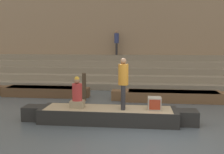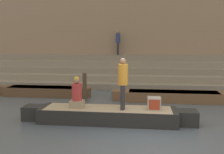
{
  "view_description": "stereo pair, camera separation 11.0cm",
  "coord_description": "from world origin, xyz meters",
  "px_view_note": "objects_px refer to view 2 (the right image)",
  "views": [
    {
      "loc": [
        -0.42,
        -7.09,
        2.72
      ],
      "look_at": [
        -1.51,
        2.67,
        1.39
      ],
      "focal_mm": 42.0,
      "sensor_mm": 36.0,
      "label": 1
    },
    {
      "loc": [
        -0.31,
        -7.07,
        2.72
      ],
      "look_at": [
        -1.51,
        2.67,
        1.39
      ],
      "focal_mm": 42.0,
      "sensor_mm": 36.0,
      "label": 2
    }
  ],
  "objects_px": {
    "person_standing": "(123,80)",
    "moored_boat_distant": "(43,91)",
    "person_rowing": "(77,95)",
    "mooring_post": "(85,87)",
    "tv_set": "(154,103)",
    "moored_boat_shore": "(173,96)",
    "rowboat_main": "(108,115)",
    "person_on_steps": "(118,41)"
  },
  "relations": [
    {
      "from": "rowboat_main",
      "to": "moored_boat_distant",
      "type": "bearing_deg",
      "value": 132.17
    },
    {
      "from": "person_standing",
      "to": "tv_set",
      "type": "height_order",
      "value": "person_standing"
    },
    {
      "from": "person_rowing",
      "to": "tv_set",
      "type": "height_order",
      "value": "person_rowing"
    },
    {
      "from": "moored_boat_shore",
      "to": "person_on_steps",
      "type": "relative_size",
      "value": 3.42
    },
    {
      "from": "moored_boat_shore",
      "to": "mooring_post",
      "type": "height_order",
      "value": "mooring_post"
    },
    {
      "from": "moored_boat_shore",
      "to": "moored_boat_distant",
      "type": "xyz_separation_m",
      "value": [
        -6.41,
        0.46,
        -0.0
      ]
    },
    {
      "from": "person_standing",
      "to": "moored_boat_distant",
      "type": "height_order",
      "value": "person_standing"
    },
    {
      "from": "person_rowing",
      "to": "person_standing",
      "type": "bearing_deg",
      "value": -17.11
    },
    {
      "from": "moored_boat_shore",
      "to": "moored_boat_distant",
      "type": "height_order",
      "value": "same"
    },
    {
      "from": "moored_boat_distant",
      "to": "mooring_post",
      "type": "height_order",
      "value": "mooring_post"
    },
    {
      "from": "person_rowing",
      "to": "rowboat_main",
      "type": "bearing_deg",
      "value": -13.49
    },
    {
      "from": "rowboat_main",
      "to": "moored_boat_shore",
      "type": "xyz_separation_m",
      "value": [
        2.55,
        3.48,
        -0.02
      ]
    },
    {
      "from": "person_standing",
      "to": "person_rowing",
      "type": "xyz_separation_m",
      "value": [
        -1.57,
        0.06,
        -0.55
      ]
    },
    {
      "from": "person_standing",
      "to": "person_rowing",
      "type": "distance_m",
      "value": 1.66
    },
    {
      "from": "person_standing",
      "to": "person_rowing",
      "type": "bearing_deg",
      "value": -170.06
    },
    {
      "from": "person_rowing",
      "to": "moored_boat_distant",
      "type": "relative_size",
      "value": 0.22
    },
    {
      "from": "rowboat_main",
      "to": "moored_boat_shore",
      "type": "bearing_deg",
      "value": 51.56
    },
    {
      "from": "tv_set",
      "to": "person_standing",
      "type": "bearing_deg",
      "value": -172.06
    },
    {
      "from": "tv_set",
      "to": "person_on_steps",
      "type": "relative_size",
      "value": 0.26
    },
    {
      "from": "rowboat_main",
      "to": "tv_set",
      "type": "relative_size",
      "value": 13.65
    },
    {
      "from": "rowboat_main",
      "to": "person_standing",
      "type": "xyz_separation_m",
      "value": [
        0.52,
        -0.09,
        1.21
      ]
    },
    {
      "from": "rowboat_main",
      "to": "person_rowing",
      "type": "xyz_separation_m",
      "value": [
        -1.05,
        -0.03,
        0.66
      ]
    },
    {
      "from": "mooring_post",
      "to": "moored_boat_distant",
      "type": "bearing_deg",
      "value": 160.76
    },
    {
      "from": "person_rowing",
      "to": "moored_boat_shore",
      "type": "height_order",
      "value": "person_rowing"
    },
    {
      "from": "person_standing",
      "to": "mooring_post",
      "type": "relative_size",
      "value": 1.33
    },
    {
      "from": "person_standing",
      "to": "person_rowing",
      "type": "height_order",
      "value": "person_standing"
    },
    {
      "from": "moored_boat_shore",
      "to": "moored_boat_distant",
      "type": "relative_size",
      "value": 1.16
    },
    {
      "from": "person_standing",
      "to": "person_on_steps",
      "type": "bearing_deg",
      "value": 108.82
    },
    {
      "from": "rowboat_main",
      "to": "person_rowing",
      "type": "relative_size",
      "value": 5.52
    },
    {
      "from": "person_rowing",
      "to": "mooring_post",
      "type": "relative_size",
      "value": 0.84
    },
    {
      "from": "person_rowing",
      "to": "tv_set",
      "type": "distance_m",
      "value": 2.61
    },
    {
      "from": "person_standing",
      "to": "moored_boat_shore",
      "type": "bearing_deg",
      "value": 72.37
    },
    {
      "from": "rowboat_main",
      "to": "moored_boat_distant",
      "type": "height_order",
      "value": "rowboat_main"
    },
    {
      "from": "moored_boat_shore",
      "to": "mooring_post",
      "type": "bearing_deg",
      "value": -178.64
    },
    {
      "from": "rowboat_main",
      "to": "person_on_steps",
      "type": "height_order",
      "value": "person_on_steps"
    },
    {
      "from": "tv_set",
      "to": "moored_boat_shore",
      "type": "distance_m",
      "value": 3.65
    },
    {
      "from": "person_rowing",
      "to": "moored_boat_distant",
      "type": "distance_m",
      "value": 4.91
    },
    {
      "from": "moored_boat_distant",
      "to": "person_on_steps",
      "type": "xyz_separation_m",
      "value": [
        3.28,
        5.23,
        2.54
      ]
    },
    {
      "from": "moored_boat_distant",
      "to": "moored_boat_shore",
      "type": "bearing_deg",
      "value": -5.82
    },
    {
      "from": "person_standing",
      "to": "person_on_steps",
      "type": "relative_size",
      "value": 1.03
    },
    {
      "from": "mooring_post",
      "to": "rowboat_main",
      "type": "bearing_deg",
      "value": -64.22
    },
    {
      "from": "moored_boat_distant",
      "to": "person_on_steps",
      "type": "relative_size",
      "value": 2.94
    }
  ]
}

